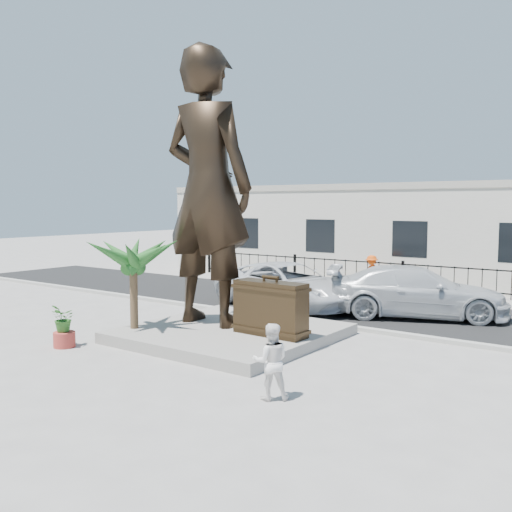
% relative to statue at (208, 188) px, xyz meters
% --- Properties ---
extents(ground, '(100.00, 100.00, 0.00)m').
position_rel_statue_xyz_m(ground, '(1.42, -1.62, -4.19)').
color(ground, '#9E9991').
rests_on(ground, ground).
extents(street, '(40.00, 7.00, 0.01)m').
position_rel_statue_xyz_m(street, '(1.42, 6.38, -4.19)').
color(street, black).
rests_on(street, ground).
extents(curb, '(40.00, 0.25, 0.12)m').
position_rel_statue_xyz_m(curb, '(1.42, 2.88, -4.13)').
color(curb, '#A5A399').
rests_on(curb, ground).
extents(far_sidewalk, '(40.00, 2.50, 0.02)m').
position_rel_statue_xyz_m(far_sidewalk, '(1.42, 10.38, -4.18)').
color(far_sidewalk, '#9E9991').
rests_on(far_sidewalk, ground).
extents(plinth, '(5.20, 5.20, 0.30)m').
position_rel_statue_xyz_m(plinth, '(0.92, -0.12, -4.04)').
color(plinth, gray).
rests_on(plinth, ground).
extents(fence, '(22.00, 0.10, 1.20)m').
position_rel_statue_xyz_m(fence, '(1.42, 11.18, -3.59)').
color(fence, black).
rests_on(fence, ground).
extents(building, '(28.00, 7.00, 4.40)m').
position_rel_statue_xyz_m(building, '(1.42, 15.38, -1.99)').
color(building, silver).
rests_on(building, ground).
extents(statue, '(2.92, 1.99, 7.79)m').
position_rel_statue_xyz_m(statue, '(0.00, 0.00, 0.00)').
color(statue, black).
rests_on(statue, plinth).
extents(suitcase, '(2.04, 0.72, 1.42)m').
position_rel_statue_xyz_m(suitcase, '(2.30, -0.19, -3.18)').
color(suitcase, '#322415').
rests_on(suitcase, plinth).
extents(tourist, '(0.91, 0.89, 1.48)m').
position_rel_statue_xyz_m(tourist, '(4.63, -3.56, -3.46)').
color(tourist, white).
rests_on(tourist, ground).
extents(car_white, '(6.20, 3.77, 1.61)m').
position_rel_statue_xyz_m(car_white, '(-0.44, 4.88, -3.38)').
color(car_white, silver).
rests_on(car_white, street).
extents(car_silver, '(6.24, 4.43, 1.68)m').
position_rel_statue_xyz_m(car_silver, '(4.00, 5.85, -3.35)').
color(car_silver, silver).
rests_on(car_silver, street).
extents(worker, '(1.08, 0.78, 1.51)m').
position_rel_statue_xyz_m(worker, '(0.30, 10.46, -3.42)').
color(worker, '#E84C0C').
rests_on(worker, far_sidewalk).
extents(palm_tree, '(1.80, 1.80, 3.20)m').
position_rel_statue_xyz_m(palm_tree, '(-1.23, -1.72, -4.19)').
color(palm_tree, '#1F531E').
rests_on(palm_tree, ground).
extents(planter, '(0.56, 0.56, 0.40)m').
position_rel_statue_xyz_m(planter, '(-2.01, -3.44, -3.99)').
color(planter, '#AD372D').
rests_on(planter, ground).
extents(shrub, '(0.82, 0.78, 0.72)m').
position_rel_statue_xyz_m(shrub, '(-2.01, -3.44, -3.43)').
color(shrub, '#29601F').
rests_on(shrub, planter).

